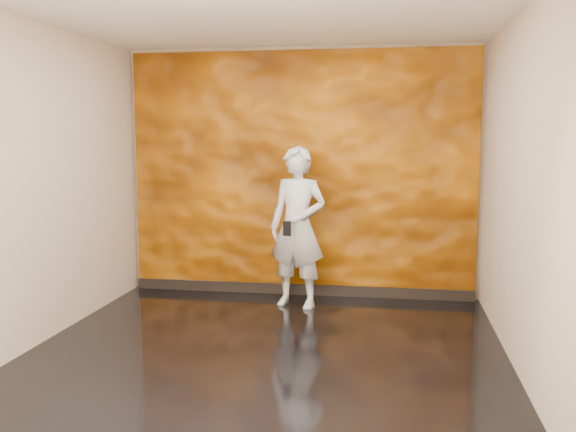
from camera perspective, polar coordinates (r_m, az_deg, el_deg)
The scene contains 5 objects.
room at distance 5.33m, azimuth -1.87°, elevation 2.69°, with size 4.02×4.02×2.81m.
feature_wall at distance 7.26m, azimuth 1.15°, elevation 3.72°, with size 3.90×0.06×2.75m, color #CB6B04.
baseboard at distance 7.42m, azimuth 1.08°, elevation -6.53°, with size 3.90×0.04×0.12m, color black.
man at distance 6.78m, azimuth 0.87°, elevation -1.01°, with size 0.62×0.41×1.70m, color #9599A5.
phone at distance 6.56m, azimuth -0.09°, elevation -1.12°, with size 0.08×0.02×0.15m, color black.
Camera 1 is at (1.04, -5.21, 1.81)m, focal length 40.00 mm.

